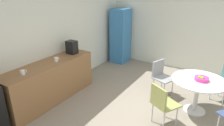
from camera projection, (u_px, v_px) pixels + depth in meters
The scene contains 12 objects.
ground_plane at pixel (172, 126), 3.75m from camera, with size 6.00×6.00×0.00m, color gray.
wall_back at pixel (52, 38), 4.75m from camera, with size 6.00×0.10×2.60m, color silver.
wall_side_right at pixel (207, 30), 5.67m from camera, with size 0.10×6.00×2.60m, color silver.
counter_block at pixel (50, 81), 4.50m from camera, with size 2.24×0.60×0.90m, color brown.
locker_cabinet at pixel (121, 36), 6.70m from camera, with size 0.60×0.50×1.79m, color #3372B2.
round_table at pixel (198, 86), 4.00m from camera, with size 1.06×1.06×0.73m.
chair_gray at pixel (161, 74), 4.73m from camera, with size 0.54×0.54×0.83m.
chair_olive at pixel (162, 101), 3.60m from camera, with size 0.57×0.57×0.83m.
fruit_bowl at pixel (201, 79), 3.90m from camera, with size 0.27×0.27×0.11m.
mug_white at pixel (56, 59), 4.41m from camera, with size 0.13×0.08×0.09m.
mug_green at pixel (23, 72), 3.74m from camera, with size 0.13×0.08×0.09m.
coffee_maker at pixel (72, 47), 4.89m from camera, with size 0.20×0.24×0.32m, color black.
Camera 1 is at (-3.20, -0.66, 2.46)m, focal length 32.04 mm.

